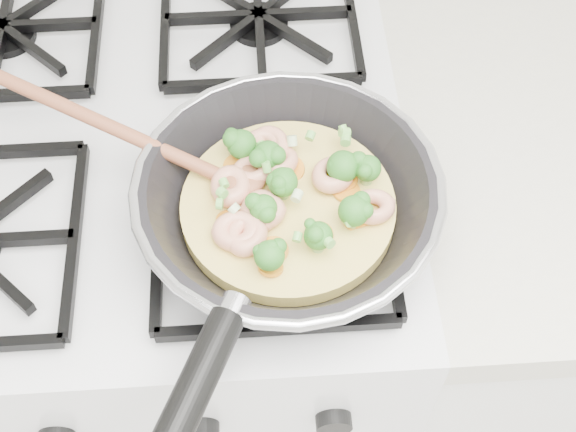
{
  "coord_description": "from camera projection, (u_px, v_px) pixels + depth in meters",
  "views": [
    {
      "loc": [
        0.14,
        1.12,
        1.55
      ],
      "look_at": [
        0.17,
        1.55,
        0.93
      ],
      "focal_mm": 49.24,
      "sensor_mm": 36.0,
      "label": 1
    }
  ],
  "objects": [
    {
      "name": "stove",
      "position": [
        175.0,
        316.0,
        1.22
      ],
      "size": [
        0.6,
        0.6,
        0.92
      ],
      "color": "silver",
      "rests_on": "ground"
    },
    {
      "name": "skillet",
      "position": [
        284.0,
        203.0,
        0.73
      ],
      "size": [
        0.45,
        0.44,
        0.1
      ],
      "rotation": [
        0.0,
        0.0,
        0.26
      ],
      "color": "black",
      "rests_on": "stove"
    }
  ]
}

